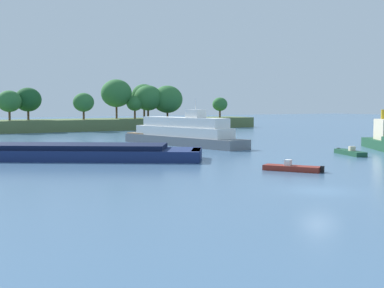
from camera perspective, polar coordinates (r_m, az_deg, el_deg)
ground_plane at (r=37.68m, az=12.91°, el=-4.73°), size 400.00×400.00×0.00m
treeline_island at (r=123.01m, az=-7.30°, el=3.25°), size 65.23×11.16×11.06m
cargo_barge at (r=59.65m, az=-16.68°, el=-0.67°), size 32.09×24.08×5.70m
fishing_skiff at (r=64.42m, az=16.01°, el=-0.85°), size 3.03×5.76×1.01m
white_riverboat at (r=75.95m, az=-0.98°, el=1.13°), size 7.84×22.66×6.35m
small_motorboat at (r=48.12m, az=10.33°, el=-2.45°), size 3.82×4.90×0.96m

